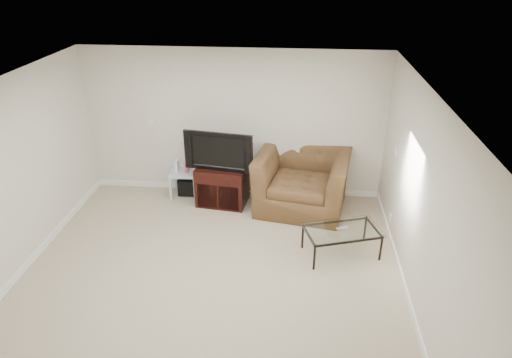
# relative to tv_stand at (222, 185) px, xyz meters

# --- Properties ---
(floor) EXTENTS (5.00, 5.00, 0.00)m
(floor) POSITION_rel_tv_stand_xyz_m (0.15, -2.05, -0.33)
(floor) COLOR tan
(floor) RESTS_ON ground
(ceiling) EXTENTS (5.00, 5.00, 0.00)m
(ceiling) POSITION_rel_tv_stand_xyz_m (0.15, -2.05, 2.17)
(ceiling) COLOR white
(ceiling) RESTS_ON ground
(wall_back) EXTENTS (5.00, 0.02, 2.50)m
(wall_back) POSITION_rel_tv_stand_xyz_m (0.15, 0.45, 0.92)
(wall_back) COLOR silver
(wall_back) RESTS_ON ground
(wall_left) EXTENTS (0.02, 5.00, 2.50)m
(wall_left) POSITION_rel_tv_stand_xyz_m (-2.35, -2.05, 0.92)
(wall_left) COLOR silver
(wall_left) RESTS_ON ground
(wall_right) EXTENTS (0.02, 5.00, 2.50)m
(wall_right) POSITION_rel_tv_stand_xyz_m (2.65, -2.05, 0.92)
(wall_right) COLOR silver
(wall_right) RESTS_ON ground
(plate_back) EXTENTS (0.12, 0.02, 0.12)m
(plate_back) POSITION_rel_tv_stand_xyz_m (-1.25, 0.44, 0.92)
(plate_back) COLOR white
(plate_back) RESTS_ON wall_back
(plate_right_switch) EXTENTS (0.02, 0.09, 0.13)m
(plate_right_switch) POSITION_rel_tv_stand_xyz_m (2.63, -0.45, 0.92)
(plate_right_switch) COLOR white
(plate_right_switch) RESTS_ON wall_right
(plate_right_outlet) EXTENTS (0.02, 0.08, 0.12)m
(plate_right_outlet) POSITION_rel_tv_stand_xyz_m (2.63, -0.75, -0.03)
(plate_right_outlet) COLOR white
(plate_right_outlet) RESTS_ON wall_right
(tv_stand) EXTENTS (0.86, 0.65, 0.67)m
(tv_stand) POSITION_rel_tv_stand_xyz_m (0.00, 0.00, 0.00)
(tv_stand) COLOR black
(tv_stand) RESTS_ON floor
(dvd_player) EXTENTS (0.48, 0.36, 0.06)m
(dvd_player) POSITION_rel_tv_stand_xyz_m (-0.01, -0.04, 0.22)
(dvd_player) COLOR black
(dvd_player) RESTS_ON tv_stand
(television) EXTENTS (1.06, 0.36, 0.65)m
(television) POSITION_rel_tv_stand_xyz_m (-0.00, -0.03, 0.66)
(television) COLOR black
(television) RESTS_ON tv_stand
(side_table) EXTENTS (0.49, 0.49, 0.45)m
(side_table) POSITION_rel_tv_stand_xyz_m (-0.70, 0.23, -0.11)
(side_table) COLOR #CCE3FA
(side_table) RESTS_ON floor
(subwoofer) EXTENTS (0.29, 0.29, 0.28)m
(subwoofer) POSITION_rel_tv_stand_xyz_m (-0.67, 0.25, -0.18)
(subwoofer) COLOR black
(subwoofer) RESTS_ON floor
(game_console) EXTENTS (0.05, 0.15, 0.21)m
(game_console) POSITION_rel_tv_stand_xyz_m (-0.81, 0.21, 0.22)
(game_console) COLOR white
(game_console) RESTS_ON side_table
(game_case) EXTENTS (0.05, 0.13, 0.18)m
(game_case) POSITION_rel_tv_stand_xyz_m (-0.64, 0.21, 0.20)
(game_case) COLOR #CC4C4C
(game_case) RESTS_ON side_table
(recliner) EXTENTS (1.59, 1.18, 1.27)m
(recliner) POSITION_rel_tv_stand_xyz_m (1.32, 0.00, 0.30)
(recliner) COLOR #52391D
(recliner) RESTS_ON floor
(coffee_table) EXTENTS (1.16, 0.87, 0.40)m
(coffee_table) POSITION_rel_tv_stand_xyz_m (1.88, -1.30, -0.13)
(coffee_table) COLOR black
(coffee_table) RESTS_ON floor
(remote) EXTENTS (0.17, 0.10, 0.02)m
(remote) POSITION_rel_tv_stand_xyz_m (1.88, -1.27, 0.08)
(remote) COLOR #B2B2B7
(remote) RESTS_ON coffee_table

